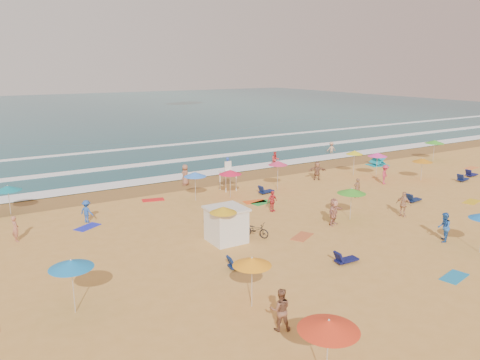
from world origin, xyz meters
TOP-DOWN VIEW (x-y plane):
  - ground at (0.00, 0.00)m, footprint 220.00×220.00m
  - ocean at (0.00, 84.00)m, footprint 220.00×140.00m
  - wet_sand at (0.00, 12.50)m, footprint 220.00×220.00m
  - surf_foam at (0.00, 21.32)m, footprint 200.00×18.70m
  - cabana at (-5.40, -1.54)m, footprint 2.00×2.00m
  - cabana_roof at (-5.40, -1.54)m, footprint 2.20×2.20m
  - bicycle at (-3.50, -1.84)m, footprint 1.44×1.84m
  - lifeguard_stand at (0.56, 8.64)m, footprint 1.20×1.20m
  - beach_umbrellas at (0.40, 0.32)m, footprint 59.72×27.57m
  - loungers at (2.32, -3.63)m, footprint 44.09×20.50m
  - towels at (-0.87, -1.24)m, footprint 47.02×24.62m
  - popup_tents at (22.33, 3.31)m, footprint 8.64×13.88m
  - beachgoers at (1.42, 3.69)m, footprint 40.66×28.73m

SIDE VIEW (x-z plane):
  - ground at x=0.00m, z-range 0.00..0.00m
  - ocean at x=0.00m, z-range -0.09..0.09m
  - wet_sand at x=0.00m, z-range 0.01..0.01m
  - towels at x=-0.87m, z-range 0.00..0.03m
  - surf_foam at x=0.00m, z-range 0.08..0.12m
  - loungers at x=2.32m, z-range 0.00..0.34m
  - bicycle at x=-3.50m, z-range 0.00..0.93m
  - popup_tents at x=22.33m, z-range 0.00..1.20m
  - beachgoers at x=1.42m, z-range -0.24..1.86m
  - cabana at x=-5.40m, z-range 0.00..2.00m
  - lifeguard_stand at x=0.56m, z-range 0.00..2.10m
  - cabana_roof at x=-5.40m, z-range 2.00..2.12m
  - beach_umbrellas at x=0.40m, z-range 1.73..2.53m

